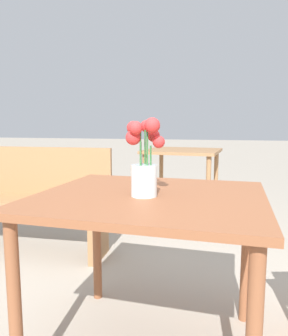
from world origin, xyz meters
TOP-DOWN VIEW (x-y plane):
  - table_front at (0.00, 0.00)m, footprint 1.00×0.91m
  - flower_vase at (-0.02, -0.04)m, footprint 0.16×0.16m
  - bench_near at (-1.43, 0.98)m, footprint 1.76×0.42m
  - table_back at (-0.13, 2.29)m, footprint 0.87×0.83m

SIDE VIEW (x-z plane):
  - bench_near at x=-1.43m, z-range 0.04..0.89m
  - table_back at x=-0.13m, z-range 0.25..1.01m
  - table_front at x=0.00m, z-range 0.27..1.02m
  - flower_vase at x=-0.02m, z-range 0.71..1.04m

